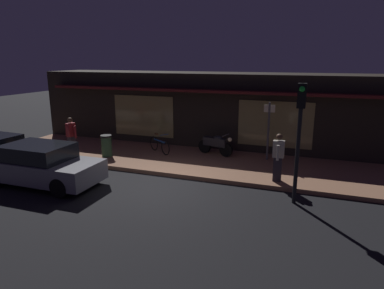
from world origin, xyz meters
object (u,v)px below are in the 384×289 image
object	(u,v)px
sign_post	(268,128)
parked_car_far	(41,165)
person_photographer	(71,136)
person_bystander	(278,156)
motorcycle	(216,144)
trash_bin	(107,146)
traffic_light_pole	(300,123)
bicycle_parked	(160,145)

from	to	relation	value
sign_post	parked_car_far	bearing A→B (deg)	-143.01
person_photographer	person_bystander	distance (m)	8.80
person_photographer	sign_post	size ratio (longest dim) A/B	0.70
motorcycle	trash_bin	distance (m)	4.74
traffic_light_pole	person_photographer	bearing A→B (deg)	170.33
motorcycle	parked_car_far	bearing A→B (deg)	-132.40
bicycle_parked	parked_car_far	xyz separation A→B (m)	(-2.28, -4.67, 0.20)
motorcycle	sign_post	bearing A→B (deg)	1.31
bicycle_parked	trash_bin	bearing A→B (deg)	-145.15
trash_bin	person_bystander	bearing A→B (deg)	-4.84
bicycle_parked	traffic_light_pole	distance (m)	7.21
sign_post	traffic_light_pole	xyz separation A→B (m)	(1.39, -3.90, 0.97)
motorcycle	person_bystander	world-z (taller)	person_bystander
person_bystander	traffic_light_pole	distance (m)	2.12
sign_post	trash_bin	size ratio (longest dim) A/B	2.58
person_photographer	sign_post	distance (m)	8.42
person_photographer	trash_bin	world-z (taller)	person_photographer
person_bystander	trash_bin	world-z (taller)	person_bystander
person_photographer	parked_car_far	world-z (taller)	person_photographer
person_photographer	person_bystander	xyz separation A→B (m)	(8.80, -0.23, 0.00)
person_photographer	parked_car_far	bearing A→B (deg)	-69.41
person_photographer	person_bystander	world-z (taller)	same
trash_bin	parked_car_far	size ratio (longest dim) A/B	0.23
motorcycle	trash_bin	bearing A→B (deg)	-157.04
bicycle_parked	traffic_light_pole	xyz separation A→B (m)	(6.09, -3.32, 1.97)
person_photographer	trash_bin	bearing A→B (deg)	14.37
sign_post	traffic_light_pole	bearing A→B (deg)	-70.35
bicycle_parked	parked_car_far	world-z (taller)	parked_car_far
bicycle_parked	person_bystander	size ratio (longest dim) A/B	0.84
person_bystander	sign_post	xyz separation A→B (m)	(-0.71, 2.52, 0.48)
person_bystander	trash_bin	bearing A→B (deg)	175.16
trash_bin	traffic_light_pole	bearing A→B (deg)	-14.07
person_photographer	parked_car_far	xyz separation A→B (m)	(1.12, -2.97, -0.32)
person_bystander	sign_post	size ratio (longest dim) A/B	0.70
motorcycle	traffic_light_pole	xyz separation A→B (m)	(3.61, -3.85, 1.83)
sign_post	parked_car_far	size ratio (longest dim) A/B	0.58
bicycle_parked	person_bystander	bearing A→B (deg)	-19.69
motorcycle	sign_post	world-z (taller)	sign_post
parked_car_far	motorcycle	bearing A→B (deg)	47.60
trash_bin	traffic_light_pole	distance (m)	8.43
motorcycle	sign_post	xyz separation A→B (m)	(2.22, 0.05, 0.86)
sign_post	trash_bin	xyz separation A→B (m)	(-6.59, -1.90, -0.89)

